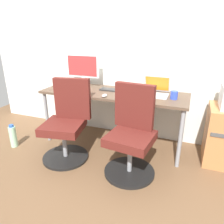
# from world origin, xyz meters

# --- Properties ---
(ground_plane) EXTENTS (5.28, 5.28, 0.00)m
(ground_plane) POSITION_xyz_m (0.00, 0.00, 0.00)
(ground_plane) COLOR brown
(back_wall) EXTENTS (4.40, 0.04, 2.60)m
(back_wall) POSITION_xyz_m (0.00, 0.38, 1.30)
(back_wall) COLOR silver
(back_wall) RESTS_ON ground
(desk) EXTENTS (1.83, 0.61, 0.72)m
(desk) POSITION_xyz_m (0.00, 0.00, 0.65)
(desk) COLOR brown
(desk) RESTS_ON ground
(office_chair_left) EXTENTS (0.54, 0.54, 0.94)m
(office_chair_left) POSITION_xyz_m (-0.39, -0.50, 0.42)
(office_chair_left) COLOR black
(office_chair_left) RESTS_ON ground
(office_chair_right) EXTENTS (0.54, 0.54, 0.94)m
(office_chair_right) POSITION_xyz_m (0.39, -0.50, 0.42)
(office_chair_right) COLOR black
(office_chair_right) RESTS_ON ground
(water_bottle_on_floor) EXTENTS (0.09, 0.09, 0.31)m
(water_bottle_on_floor) POSITION_xyz_m (-1.19, -0.57, 0.15)
(water_bottle_on_floor) COLOR #A5D8B2
(water_bottle_on_floor) RESTS_ON ground
(desktop_monitor) EXTENTS (0.48, 0.18, 0.43)m
(desktop_monitor) POSITION_xyz_m (-0.51, 0.16, 0.97)
(desktop_monitor) COLOR silver
(desktop_monitor) RESTS_ON desk
(open_laptop) EXTENTS (0.31, 0.29, 0.22)m
(open_laptop) POSITION_xyz_m (0.51, 0.07, 0.77)
(open_laptop) COLOR silver
(open_laptop) RESTS_ON desk
(keyboard_by_monitor) EXTENTS (0.34, 0.12, 0.02)m
(keyboard_by_monitor) POSITION_xyz_m (-0.49, -0.12, 0.73)
(keyboard_by_monitor) COLOR #B7B7B7
(keyboard_by_monitor) RESTS_ON desk
(keyboard_by_laptop) EXTENTS (0.34, 0.12, 0.02)m
(keyboard_by_laptop) POSITION_xyz_m (-0.03, 0.06, 0.73)
(keyboard_by_laptop) COLOR #2D2D2D
(keyboard_by_laptop) RESTS_ON desk
(mouse_by_monitor) EXTENTS (0.06, 0.10, 0.03)m
(mouse_by_monitor) POSITION_xyz_m (0.29, -0.23, 0.73)
(mouse_by_monitor) COLOR silver
(mouse_by_monitor) RESTS_ON desk
(mouse_by_laptop) EXTENTS (0.06, 0.10, 0.03)m
(mouse_by_laptop) POSITION_xyz_m (-0.02, -0.23, 0.73)
(mouse_by_laptop) COLOR #B7B7B7
(mouse_by_laptop) RESTS_ON desk
(coffee_mug) EXTENTS (0.08, 0.08, 0.09)m
(coffee_mug) POSITION_xyz_m (0.74, -0.03, 0.76)
(coffee_mug) COLOR blue
(coffee_mug) RESTS_ON desk
(pen_cup) EXTENTS (0.07, 0.07, 0.10)m
(pen_cup) POSITION_xyz_m (0.53, 0.24, 0.77)
(pen_cup) COLOR slate
(pen_cup) RESTS_ON desk
(phone_near_laptop) EXTENTS (0.07, 0.14, 0.01)m
(phone_near_laptop) POSITION_xyz_m (0.41, -0.20, 0.72)
(phone_near_laptop) COLOR black
(phone_near_laptop) RESTS_ON desk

